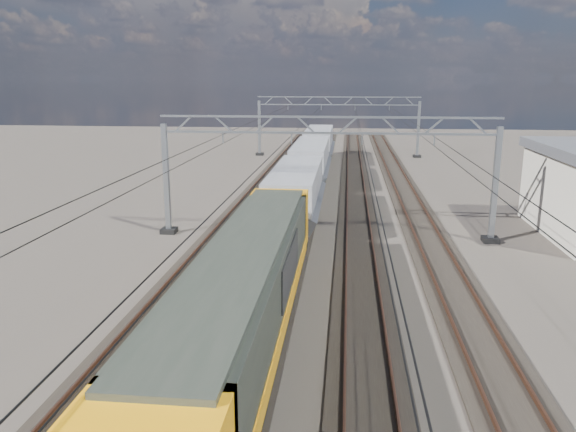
# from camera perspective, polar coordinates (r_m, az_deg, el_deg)

# --- Properties ---
(ground) EXTENTS (160.00, 160.00, 0.00)m
(ground) POSITION_cam_1_polar(r_m,az_deg,el_deg) (29.50, 3.46, -4.30)
(ground) COLOR black
(ground) RESTS_ON ground
(track_outer_west) EXTENTS (2.60, 140.00, 0.30)m
(track_outer_west) POSITION_cam_1_polar(r_m,az_deg,el_deg) (30.31, -7.97, -3.77)
(track_outer_west) COLOR black
(track_outer_west) RESTS_ON ground
(track_loco) EXTENTS (2.60, 140.00, 0.30)m
(track_loco) POSITION_cam_1_polar(r_m,az_deg,el_deg) (29.62, -0.42, -4.05)
(track_loco) COLOR black
(track_loco) RESTS_ON ground
(track_inner_east) EXTENTS (2.60, 140.00, 0.30)m
(track_inner_east) POSITION_cam_1_polar(r_m,az_deg,el_deg) (29.47, 7.36, -4.27)
(track_inner_east) COLOR black
(track_inner_east) RESTS_ON ground
(track_outer_east) EXTENTS (2.60, 140.00, 0.30)m
(track_outer_east) POSITION_cam_1_polar(r_m,az_deg,el_deg) (29.85, 15.08, -4.40)
(track_outer_east) COLOR black
(track_outer_east) RESTS_ON ground
(catenary_gantry_mid) EXTENTS (19.90, 0.90, 7.11)m
(catenary_gantry_mid) POSITION_cam_1_polar(r_m,az_deg,el_deg) (32.47, 3.88, 4.46)
(catenary_gantry_mid) COLOR gray
(catenary_gantry_mid) RESTS_ON ground
(catenary_gantry_far) EXTENTS (19.90, 0.90, 7.11)m
(catenary_gantry_far) POSITION_cam_1_polar(r_m,az_deg,el_deg) (68.24, 5.08, 9.31)
(catenary_gantry_far) COLOR gray
(catenary_gantry_far) RESTS_ON ground
(overhead_wires) EXTENTS (12.03, 140.00, 0.53)m
(overhead_wires) POSITION_cam_1_polar(r_m,az_deg,el_deg) (36.20, 4.18, 8.36)
(overhead_wires) COLOR black
(overhead_wires) RESTS_ON ground
(locomotive) EXTENTS (2.76, 21.10, 3.62)m
(locomotive) POSITION_cam_1_polar(r_m,az_deg,el_deg) (18.64, -4.24, -7.70)
(locomotive) COLOR black
(locomotive) RESTS_ON ground
(hopper_wagon_lead) EXTENTS (3.38, 13.00, 3.25)m
(hopper_wagon_lead) POSITION_cam_1_polar(r_m,az_deg,el_deg) (35.57, 0.79, 2.57)
(hopper_wagon_lead) COLOR black
(hopper_wagon_lead) RESTS_ON ground
(hopper_wagon_mid) EXTENTS (3.38, 13.00, 3.25)m
(hopper_wagon_mid) POSITION_cam_1_polar(r_m,az_deg,el_deg) (49.54, 2.30, 5.74)
(hopper_wagon_mid) COLOR black
(hopper_wagon_mid) RESTS_ON ground
(hopper_wagon_third) EXTENTS (3.38, 13.00, 3.25)m
(hopper_wagon_third) POSITION_cam_1_polar(r_m,az_deg,el_deg) (63.61, 3.15, 7.51)
(hopper_wagon_third) COLOR black
(hopper_wagon_third) RESTS_ON ground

